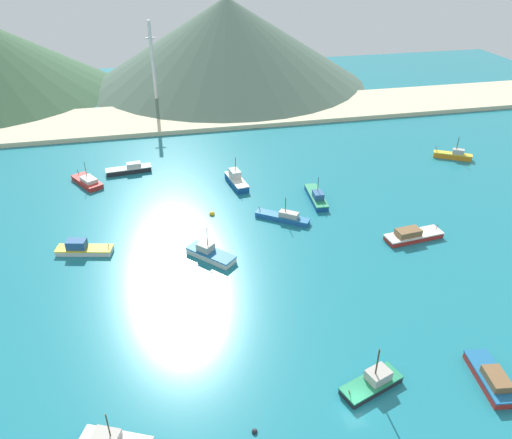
{
  "coord_description": "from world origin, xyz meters",
  "views": [
    {
      "loc": [
        -19.61,
        -34.76,
        48.02
      ],
      "look_at": [
        -3.38,
        39.06,
        2.91
      ],
      "focal_mm": 34.54,
      "sensor_mm": 36.0,
      "label": 1
    }
  ],
  "objects_px": {
    "fishing_boat_4": "(82,248)",
    "fishing_boat_13": "(236,180)",
    "buoy_1": "(212,214)",
    "radio_tower": "(153,68)",
    "fishing_boat_0": "(210,253)",
    "fishing_boat_15": "(130,169)",
    "fishing_boat_5": "(284,217)",
    "fishing_boat_1": "(373,382)",
    "fishing_boat_12": "(316,197)",
    "fishing_boat_14": "(412,235)",
    "buoy_0": "(255,432)",
    "fishing_boat_7": "(453,155)",
    "fishing_boat_11": "(88,181)",
    "fishing_boat_6": "(492,378)"
  },
  "relations": [
    {
      "from": "fishing_boat_0",
      "to": "fishing_boat_1",
      "type": "distance_m",
      "value": 34.88
    },
    {
      "from": "fishing_boat_1",
      "to": "fishing_boat_6",
      "type": "xyz_separation_m",
      "value": [
        14.36,
        -2.53,
        0.02
      ]
    },
    {
      "from": "radio_tower",
      "to": "fishing_boat_13",
      "type": "bearing_deg",
      "value": -74.31
    },
    {
      "from": "fishing_boat_5",
      "to": "fishing_boat_1",
      "type": "bearing_deg",
      "value": -89.69
    },
    {
      "from": "fishing_boat_0",
      "to": "fishing_boat_12",
      "type": "bearing_deg",
      "value": 32.64
    },
    {
      "from": "fishing_boat_0",
      "to": "fishing_boat_13",
      "type": "distance_m",
      "value": 27.41
    },
    {
      "from": "fishing_boat_4",
      "to": "fishing_boat_6",
      "type": "relative_size",
      "value": 1.13
    },
    {
      "from": "fishing_boat_11",
      "to": "fishing_boat_12",
      "type": "bearing_deg",
      "value": -20.84
    },
    {
      "from": "fishing_boat_13",
      "to": "fishing_boat_15",
      "type": "height_order",
      "value": "fishing_boat_13"
    },
    {
      "from": "fishing_boat_11",
      "to": "fishing_boat_4",
      "type": "bearing_deg",
      "value": -87.77
    },
    {
      "from": "buoy_1",
      "to": "fishing_boat_0",
      "type": "bearing_deg",
      "value": -99.27
    },
    {
      "from": "fishing_boat_5",
      "to": "radio_tower",
      "type": "distance_m",
      "value": 71.64
    },
    {
      "from": "fishing_boat_14",
      "to": "radio_tower",
      "type": "height_order",
      "value": "radio_tower"
    },
    {
      "from": "buoy_1",
      "to": "fishing_boat_11",
      "type": "bearing_deg",
      "value": 142.45
    },
    {
      "from": "fishing_boat_13",
      "to": "fishing_boat_14",
      "type": "xyz_separation_m",
      "value": [
        26.73,
        -27.9,
        -0.3
      ]
    },
    {
      "from": "fishing_boat_0",
      "to": "fishing_boat_15",
      "type": "bearing_deg",
      "value": 109.67
    },
    {
      "from": "fishing_boat_1",
      "to": "buoy_0",
      "type": "relative_size",
      "value": 13.03
    },
    {
      "from": "fishing_boat_6",
      "to": "fishing_boat_11",
      "type": "height_order",
      "value": "fishing_boat_11"
    },
    {
      "from": "fishing_boat_11",
      "to": "fishing_boat_14",
      "type": "relative_size",
      "value": 0.85
    },
    {
      "from": "fishing_boat_11",
      "to": "radio_tower",
      "type": "xyz_separation_m",
      "value": [
        17.05,
        43.83,
        12.68
      ]
    },
    {
      "from": "fishing_boat_6",
      "to": "radio_tower",
      "type": "xyz_separation_m",
      "value": [
        -34.93,
        110.41,
        12.59
      ]
    },
    {
      "from": "fishing_boat_14",
      "to": "radio_tower",
      "type": "distance_m",
      "value": 89.67
    },
    {
      "from": "fishing_boat_6",
      "to": "buoy_1",
      "type": "relative_size",
      "value": 8.34
    },
    {
      "from": "fishing_boat_5",
      "to": "fishing_boat_7",
      "type": "xyz_separation_m",
      "value": [
        47.39,
        19.24,
        0.17
      ]
    },
    {
      "from": "fishing_boat_7",
      "to": "fishing_boat_14",
      "type": "height_order",
      "value": "fishing_boat_7"
    },
    {
      "from": "fishing_boat_4",
      "to": "buoy_0",
      "type": "xyz_separation_m",
      "value": [
        21.3,
        -40.36,
        -0.73
      ]
    },
    {
      "from": "fishing_boat_15",
      "to": "fishing_boat_0",
      "type": "bearing_deg",
      "value": -70.33
    },
    {
      "from": "fishing_boat_4",
      "to": "fishing_boat_13",
      "type": "bearing_deg",
      "value": 33.07
    },
    {
      "from": "buoy_1",
      "to": "radio_tower",
      "type": "distance_m",
      "value": 64.39
    },
    {
      "from": "fishing_boat_1",
      "to": "buoy_0",
      "type": "bearing_deg",
      "value": -168.72
    },
    {
      "from": "fishing_boat_0",
      "to": "buoy_0",
      "type": "relative_size",
      "value": 13.05
    },
    {
      "from": "fishing_boat_14",
      "to": "buoy_1",
      "type": "height_order",
      "value": "fishing_boat_14"
    },
    {
      "from": "fishing_boat_1",
      "to": "fishing_boat_12",
      "type": "relative_size",
      "value": 0.81
    },
    {
      "from": "buoy_1",
      "to": "radio_tower",
      "type": "bearing_deg",
      "value": 96.69
    },
    {
      "from": "fishing_boat_0",
      "to": "fishing_boat_4",
      "type": "xyz_separation_m",
      "value": [
        -21.06,
        6.07,
        0.02
      ]
    },
    {
      "from": "fishing_boat_15",
      "to": "radio_tower",
      "type": "height_order",
      "value": "radio_tower"
    },
    {
      "from": "fishing_boat_12",
      "to": "radio_tower",
      "type": "xyz_separation_m",
      "value": [
        -28.93,
        61.34,
        12.61
      ]
    },
    {
      "from": "fishing_boat_15",
      "to": "fishing_boat_4",
      "type": "bearing_deg",
      "value": -104.18
    },
    {
      "from": "fishing_boat_7",
      "to": "fishing_boat_15",
      "type": "xyz_separation_m",
      "value": [
        -75.93,
        8.65,
        -0.07
      ]
    },
    {
      "from": "fishing_boat_6",
      "to": "buoy_0",
      "type": "distance_m",
      "value": 29.65
    },
    {
      "from": "fishing_boat_0",
      "to": "buoy_1",
      "type": "xyz_separation_m",
      "value": [
        2.29,
        14.05,
        -0.63
      ]
    },
    {
      "from": "fishing_boat_7",
      "to": "buoy_1",
      "type": "distance_m",
      "value": 62.08
    },
    {
      "from": "fishing_boat_1",
      "to": "fishing_boat_14",
      "type": "height_order",
      "value": "fishing_boat_1"
    },
    {
      "from": "fishing_boat_7",
      "to": "fishing_boat_13",
      "type": "height_order",
      "value": "fishing_boat_13"
    },
    {
      "from": "buoy_0",
      "to": "buoy_1",
      "type": "height_order",
      "value": "buoy_1"
    },
    {
      "from": "fishing_boat_13",
      "to": "buoy_0",
      "type": "xyz_separation_m",
      "value": [
        -9.0,
        -60.09,
        -0.99
      ]
    },
    {
      "from": "fishing_boat_4",
      "to": "fishing_boat_5",
      "type": "relative_size",
      "value": 1.0
    },
    {
      "from": "fishing_boat_6",
      "to": "buoy_1",
      "type": "bearing_deg",
      "value": 119.98
    },
    {
      "from": "fishing_boat_5",
      "to": "buoy_1",
      "type": "relative_size",
      "value": 9.41
    },
    {
      "from": "buoy_0",
      "to": "fishing_boat_0",
      "type": "bearing_deg",
      "value": 90.41
    }
  ]
}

